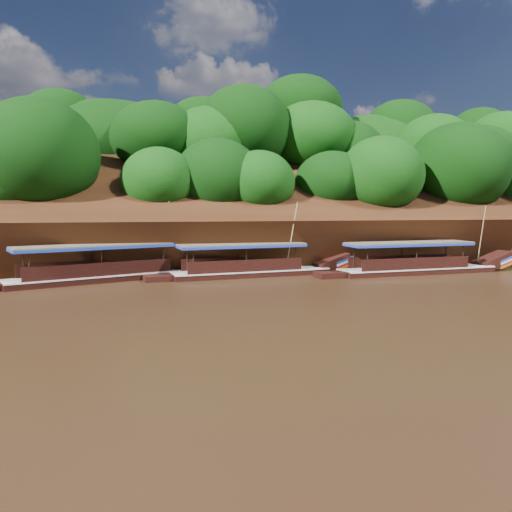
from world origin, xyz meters
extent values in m
plane|color=black|center=(0.00, 0.00, 0.00)|extent=(160.00, 160.00, 0.00)
cube|color=black|center=(0.00, 16.00, 3.50)|extent=(120.00, 16.12, 13.64)
cube|color=black|center=(0.00, 26.00, 0.00)|extent=(120.00, 24.00, 12.00)
ellipsoid|color=#10440B|center=(-6.00, 15.00, 3.50)|extent=(18.00, 8.00, 6.40)
ellipsoid|color=#10440B|center=(0.00, 23.00, 9.20)|extent=(24.00, 11.00, 8.40)
ellipsoid|color=#10440B|center=(24.00, 14.50, 3.40)|extent=(18.00, 8.00, 6.00)
cube|color=black|center=(10.37, 7.12, 0.00)|extent=(11.78, 2.99, 0.82)
cube|color=silver|center=(10.37, 7.12, 0.39)|extent=(11.79, 3.04, 0.09)
cube|color=black|center=(16.90, 7.67, 0.64)|extent=(2.86, 1.73, 1.59)
cube|color=#1B39B1|center=(17.62, 7.74, 0.91)|extent=(1.56, 1.68, 0.59)
cube|color=#A81C12|center=(17.62, 7.74, 0.60)|extent=(1.56, 1.68, 0.59)
cube|color=brown|center=(9.64, 7.05, 2.19)|extent=(9.29, 3.07, 0.11)
cube|color=#1B39B1|center=(9.64, 7.05, 2.08)|extent=(9.29, 3.07, 0.16)
cylinder|color=tan|center=(15.40, 7.09, 2.65)|extent=(0.69, 1.52, 4.23)
cube|color=black|center=(-1.35, 8.37, 0.00)|extent=(11.07, 3.43, 0.82)
cube|color=silver|center=(-1.35, 8.37, 0.39)|extent=(11.08, 3.49, 0.09)
cube|color=black|center=(4.73, 9.19, 0.64)|extent=(2.76, 1.83, 1.54)
cube|color=#1B39B1|center=(5.40, 9.28, 0.91)|extent=(1.54, 1.72, 0.56)
cube|color=#A81C12|center=(5.40, 9.28, 0.60)|extent=(1.54, 1.72, 0.56)
cube|color=brown|center=(-2.03, 8.28, 2.19)|extent=(8.76, 3.41, 0.11)
cube|color=#1B39B1|center=(-2.03, 8.28, 2.08)|extent=(8.76, 3.41, 0.16)
cylinder|color=tan|center=(1.42, 8.19, 2.75)|extent=(0.65, 0.75, 4.61)
cube|color=black|center=(-10.64, 8.38, 0.00)|extent=(12.46, 6.57, 0.86)
cube|color=silver|center=(-10.64, 8.38, 0.41)|extent=(12.48, 6.63, 0.10)
cube|color=black|center=(-4.06, 10.98, 0.67)|extent=(3.33, 2.55, 1.69)
cube|color=#1B39B1|center=(-3.33, 11.27, 0.95)|extent=(2.03, 2.09, 0.63)
cube|color=#A81C12|center=(-3.33, 11.27, 0.63)|extent=(2.03, 2.09, 0.63)
cube|color=brown|center=(-11.37, 8.09, 2.29)|extent=(10.04, 5.86, 0.11)
cube|color=#1B39B1|center=(-11.37, 8.09, 2.18)|extent=(10.04, 5.86, 0.17)
cylinder|color=tan|center=(-7.03, 9.60, 2.90)|extent=(0.73, 1.62, 4.69)
cube|color=#1B39B1|center=(-17.59, 11.26, 0.95)|extent=(1.82, 1.98, 0.57)
cube|color=#A81C12|center=(-17.59, 11.26, 0.63)|extent=(1.82, 1.98, 0.57)
cone|color=#316519|center=(-13.30, 10.08, 0.87)|extent=(1.50, 1.50, 1.74)
cone|color=#316519|center=(-7.11, 9.28, 0.72)|extent=(1.50, 1.50, 1.43)
cone|color=#316519|center=(0.36, 9.81, 0.84)|extent=(1.50, 1.50, 1.68)
cone|color=#316519|center=(6.37, 10.01, 0.92)|extent=(1.50, 1.50, 1.85)
cone|color=#316519|center=(12.13, 9.57, 0.73)|extent=(1.50, 1.50, 1.47)
camera|label=1|loc=(-8.39, -24.49, 4.75)|focal=35.00mm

